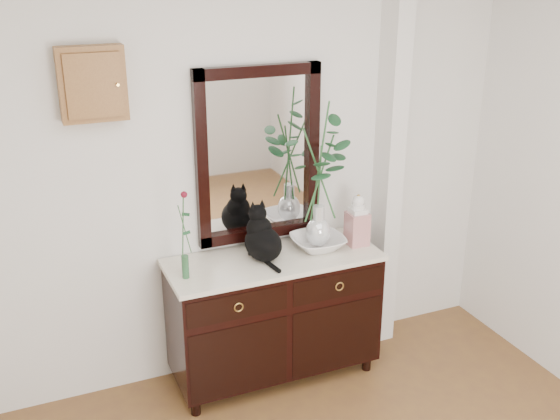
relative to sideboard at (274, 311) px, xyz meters
name	(u,v)px	position (x,y,z in m)	size (l,w,h in m)	color
wall_back	(243,171)	(-0.10, 0.25, 0.88)	(3.60, 0.04, 2.70)	silver
pilaster	(389,156)	(0.90, 0.17, 0.88)	(0.12, 0.20, 2.70)	silver
sideboard	(274,311)	(0.00, 0.00, 0.00)	(1.33, 0.52, 0.82)	black
wall_mirror	(259,155)	(0.00, 0.24, 0.97)	(0.80, 0.06, 1.10)	black
key_cabinet	(92,84)	(-0.95, 0.21, 1.48)	(0.35, 0.10, 0.40)	brown
cat	(263,233)	(-0.07, 0.01, 0.55)	(0.24, 0.30, 0.34)	black
lotus_bowl	(318,242)	(0.31, 0.02, 0.42)	(0.34, 0.34, 0.08)	silver
vase_branches	(319,175)	(0.31, 0.02, 0.87)	(0.45, 0.45, 0.94)	silver
bud_vase_rose	(184,235)	(-0.57, -0.05, 0.65)	(0.07, 0.07, 0.54)	#2C5C37
ginger_jar	(357,219)	(0.57, -0.02, 0.55)	(0.13, 0.13, 0.34)	silver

